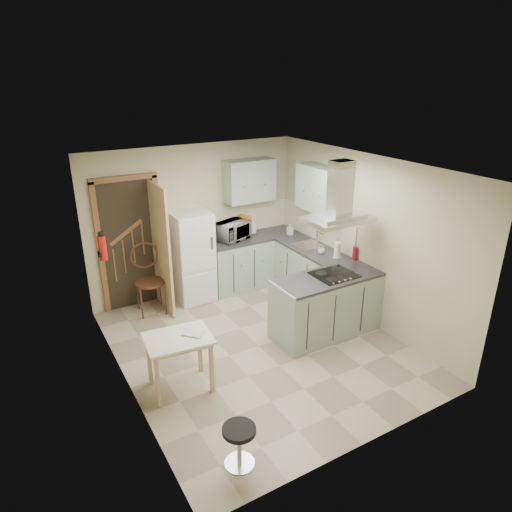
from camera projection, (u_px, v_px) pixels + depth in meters
floor at (259, 346)px, 6.35m from camera, size 4.20×4.20×0.00m
ceiling at (259, 167)px, 5.41m from camera, size 4.20×4.20×0.00m
back_wall at (195, 221)px, 7.56m from camera, size 3.60×0.00×3.60m
left_wall at (119, 295)px, 5.04m from camera, size 0.00×4.20×4.20m
right_wall at (364, 239)px, 6.72m from camera, size 0.00×4.20×4.20m
doorway at (131, 244)px, 7.10m from camera, size 1.10×0.12×2.10m
fridge at (192, 257)px, 7.42m from camera, size 0.60×0.60×1.50m
counter_back at (239, 263)px, 7.93m from camera, size 1.08×0.60×0.90m
counter_right at (301, 267)px, 7.78m from camera, size 0.60×1.95×0.90m
splashback at (246, 218)px, 8.04m from camera, size 1.68×0.02×0.50m
wall_cabinet_back at (249, 181)px, 7.64m from camera, size 0.85×0.35×0.70m
wall_cabinet_right at (321, 189)px, 7.09m from camera, size 0.35×0.90×0.70m
peninsula at (327, 305)px, 6.52m from camera, size 1.55×0.65×0.90m
hob at (334, 274)px, 6.39m from camera, size 0.58×0.50×0.01m
extractor_hood at (338, 219)px, 6.08m from camera, size 0.90×0.55×0.10m
sink at (308, 245)px, 7.47m from camera, size 0.45×0.40×0.01m
fire_extinguisher at (103, 248)px, 5.70m from camera, size 0.10×0.10×0.32m
drop_leaf_table at (180, 363)px, 5.38m from camera, size 0.81×0.64×0.71m
bentwood_chair at (150, 282)px, 7.07m from camera, size 0.51×0.51×1.02m
stool at (239, 446)px, 4.37m from camera, size 0.39×0.39×0.44m
microwave at (233, 231)px, 7.69m from camera, size 0.66×0.55×0.31m
kettle at (252, 228)px, 7.97m from camera, size 0.20×0.20×0.23m
cereal_box at (245, 225)px, 7.93m from camera, size 0.18×0.25×0.34m
soap_bottle at (290, 229)px, 7.94m from camera, size 0.10×0.10×0.20m
paper_towel at (337, 250)px, 6.94m from camera, size 0.11×0.11×0.26m
cup at (321, 251)px, 7.12m from camera, size 0.11×0.11×0.09m
red_bottle at (355, 253)px, 6.88m from camera, size 0.10×0.10×0.20m
book at (190, 334)px, 5.23m from camera, size 0.28×0.29×0.10m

